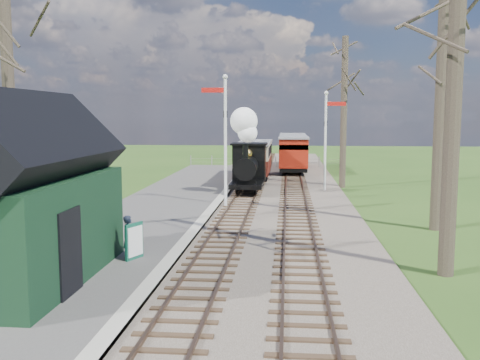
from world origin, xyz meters
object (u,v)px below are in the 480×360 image
object	(u,v)px
locomotive	(248,157)
sign_board	(134,241)
semaphore_near	(224,131)
person	(129,237)
semaphore_far	(327,133)
coach	(255,158)
red_carriage_b	(293,149)
station_shed	(26,199)
red_carriage_a	(293,153)
bench	(57,277)

from	to	relation	value
locomotive	sign_board	world-z (taller)	locomotive
semaphore_near	person	world-z (taller)	semaphore_near
semaphore_far	coach	world-z (taller)	semaphore_far
locomotive	coach	world-z (taller)	locomotive
semaphore_far	red_carriage_b	xyz separation A→B (m)	(-1.77, 14.79, -1.80)
red_carriage_b	semaphore_near	bearing A→B (deg)	-99.21
coach	red_carriage_b	bearing A→B (deg)	75.64
station_shed	red_carriage_b	size ratio (longest dim) A/B	1.18
sign_board	semaphore_far	bearing A→B (deg)	67.42
coach	red_carriage_a	distance (m)	5.33
station_shed	red_carriage_b	xyz separation A→B (m)	(6.90, 32.79, -0.71)
red_carriage_b	sign_board	bearing A→B (deg)	-98.93
red_carriage_a	person	world-z (taller)	red_carriage_a
semaphore_far	bench	distance (m)	20.46
locomotive	person	size ratio (longest dim) A/B	3.56
station_shed	coach	distance (m)	23.05
station_shed	locomotive	distance (m)	17.11
semaphore_far	locomotive	bearing A→B (deg)	-161.89
red_carriage_a	locomotive	bearing A→B (deg)	-103.69
red_carriage_a	person	size ratio (longest dim) A/B	4.15
coach	sign_board	size ratio (longest dim) A/B	6.95
station_shed	person	xyz separation A→B (m)	(1.95, 2.12, -1.43)
locomotive	red_carriage_b	xyz separation A→B (m)	(2.61, 16.22, -0.55)
coach	station_shed	bearing A→B (deg)	-100.75
semaphore_far	red_carriage_b	world-z (taller)	semaphore_far
station_shed	locomotive	world-z (taller)	station_shed
semaphore_near	locomotive	bearing A→B (deg)	80.58
station_shed	red_carriage_b	bearing A→B (deg)	78.12
red_carriage_b	person	distance (m)	31.08
red_carriage_a	bench	world-z (taller)	red_carriage_a
station_shed	sign_board	world-z (taller)	station_shed
locomotive	red_carriage_a	world-z (taller)	locomotive
station_shed	red_carriage_a	world-z (taller)	station_shed
coach	semaphore_far	bearing A→B (deg)	-46.63
red_carriage_a	red_carriage_b	size ratio (longest dim) A/B	1.00
red_carriage_a	sign_board	size ratio (longest dim) A/B	5.07
locomotive	person	distance (m)	14.69
sign_board	coach	bearing A→B (deg)	83.83
semaphore_near	locomotive	world-z (taller)	semaphore_near
red_carriage_a	sign_board	bearing A→B (deg)	-100.84
coach	person	xyz separation A→B (m)	(-2.35, -20.52, -0.70)
semaphore_near	semaphore_far	distance (m)	7.91
semaphore_near	sign_board	distance (m)	10.36
red_carriage_b	sign_board	distance (m)	31.01
bench	person	world-z (taller)	person
coach	bench	bearing A→B (deg)	-97.87
locomotive	semaphore_far	bearing A→B (deg)	18.11
coach	semaphore_near	bearing A→B (deg)	-94.14
bench	sign_board	bearing A→B (deg)	70.83
locomotive	red_carriage_b	world-z (taller)	locomotive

